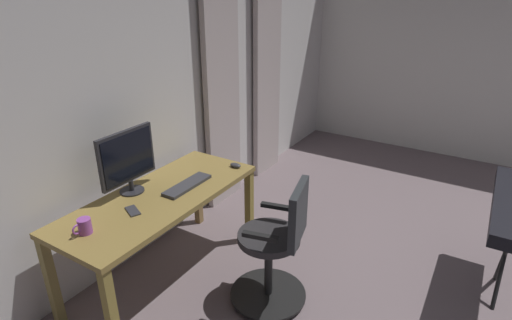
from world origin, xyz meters
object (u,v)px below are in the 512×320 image
(computer_mouse, at_px, (235,165))
(desk, at_px, (161,205))
(office_chair, at_px, (277,248))
(cell_phone_by_monitor, at_px, (133,211))
(computer_keyboard, at_px, (187,185))
(computer_monitor, at_px, (127,159))
(mug_coffee, at_px, (84,226))

(computer_mouse, bearing_deg, desk, -16.07)
(office_chair, xyz_separation_m, cell_phone_by_monitor, (0.48, -0.86, 0.28))
(computer_keyboard, height_order, computer_mouse, computer_mouse)
(computer_monitor, height_order, cell_phone_by_monitor, computer_monitor)
(office_chair, distance_m, computer_keyboard, 0.83)
(office_chair, bearing_deg, mug_coffee, 118.79)
(desk, relative_size, computer_keyboard, 3.64)
(computer_mouse, relative_size, mug_coffee, 0.77)
(computer_monitor, distance_m, computer_keyboard, 0.48)
(desk, distance_m, computer_keyboard, 0.25)
(mug_coffee, bearing_deg, computer_monitor, -162.01)
(desk, distance_m, mug_coffee, 0.63)
(office_chair, relative_size, computer_monitor, 1.98)
(computer_keyboard, bearing_deg, computer_monitor, -47.05)
(computer_mouse, bearing_deg, cell_phone_by_monitor, -10.97)
(office_chair, bearing_deg, desk, 90.26)
(computer_monitor, bearing_deg, desk, 108.02)
(computer_keyboard, bearing_deg, mug_coffee, -8.61)
(mug_coffee, bearing_deg, desk, 176.38)
(computer_monitor, height_order, mug_coffee, computer_monitor)
(mug_coffee, bearing_deg, computer_keyboard, 171.39)
(office_chair, relative_size, cell_phone_by_monitor, 6.68)
(desk, distance_m, cell_phone_by_monitor, 0.29)
(desk, bearing_deg, office_chair, 103.65)
(computer_mouse, xyz_separation_m, cell_phone_by_monitor, (0.97, -0.19, -0.01))
(computer_monitor, xyz_separation_m, cell_phone_by_monitor, (0.20, 0.23, -0.26))
(desk, height_order, mug_coffee, mug_coffee)
(desk, bearing_deg, computer_keyboard, 157.78)
(office_chair, height_order, mug_coffee, office_chair)
(computer_monitor, distance_m, mug_coffee, 0.61)
(desk, relative_size, mug_coffee, 12.36)
(computer_monitor, bearing_deg, office_chair, 104.53)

